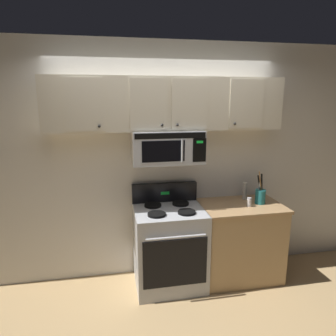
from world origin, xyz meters
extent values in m
plane|color=tan|center=(0.00, 0.00, 0.00)|extent=(8.00, 8.00, 0.00)
cube|color=silver|center=(0.00, 0.79, 1.35)|extent=(5.20, 0.10, 2.70)
cube|color=#B7BABF|center=(0.00, 0.42, 0.45)|extent=(0.76, 0.64, 0.90)
cube|color=black|center=(0.00, 0.09, 0.44)|extent=(0.67, 0.01, 0.52)
cylinder|color=#B7BABF|center=(0.00, 0.06, 0.74)|extent=(0.61, 0.03, 0.03)
cube|color=black|center=(0.00, 0.70, 1.01)|extent=(0.76, 0.07, 0.22)
cube|color=#19D83F|center=(0.00, 0.67, 1.01)|extent=(0.10, 0.00, 0.04)
cylinder|color=black|center=(-0.16, 0.28, 0.91)|extent=(0.19, 0.19, 0.02)
cylinder|color=black|center=(0.16, 0.28, 0.91)|extent=(0.19, 0.19, 0.02)
cylinder|color=black|center=(-0.16, 0.56, 0.91)|extent=(0.19, 0.19, 0.02)
cylinder|color=black|center=(0.16, 0.56, 0.91)|extent=(0.19, 0.19, 0.02)
cube|color=#B7BABF|center=(0.00, 0.54, 1.57)|extent=(0.76, 0.39, 0.35)
cube|color=black|center=(0.00, 0.35, 1.72)|extent=(0.73, 0.01, 0.06)
cube|color=#B7BABF|center=(-0.07, 0.35, 1.56)|extent=(0.49, 0.01, 0.25)
cube|color=black|center=(-0.08, 0.34, 1.56)|extent=(0.44, 0.01, 0.22)
cube|color=black|center=(0.30, 0.35, 1.56)|extent=(0.14, 0.01, 0.25)
cube|color=#19D83F|center=(0.30, 0.34, 1.65)|extent=(0.07, 0.00, 0.03)
cylinder|color=#B7BABF|center=(0.11, 0.32, 1.56)|extent=(0.02, 0.02, 0.23)
cube|color=beige|center=(0.00, 0.57, 2.02)|extent=(2.50, 0.33, 0.55)
cube|color=beige|center=(-0.83, 0.40, 2.02)|extent=(0.38, 0.01, 0.51)
sphere|color=black|center=(-0.70, 0.39, 1.82)|extent=(0.03, 0.03, 0.03)
cube|color=beige|center=(-0.21, 0.40, 2.02)|extent=(0.38, 0.01, 0.51)
sphere|color=black|center=(-0.08, 0.39, 1.82)|extent=(0.03, 0.03, 0.03)
cube|color=beige|center=(0.21, 0.40, 2.02)|extent=(0.38, 0.01, 0.51)
sphere|color=black|center=(0.08, 0.39, 1.82)|extent=(0.03, 0.03, 0.03)
cube|color=beige|center=(0.83, 0.40, 2.02)|extent=(0.38, 0.01, 0.51)
sphere|color=black|center=(0.70, 0.39, 1.82)|extent=(0.03, 0.03, 0.03)
cube|color=tan|center=(0.84, 0.43, 0.43)|extent=(0.90, 0.62, 0.86)
cube|color=tan|center=(0.84, 0.43, 0.88)|extent=(0.93, 0.65, 0.03)
cylinder|color=teal|center=(1.07, 0.42, 0.98)|extent=(0.12, 0.12, 0.16)
cylinder|color=#A87A47|center=(1.05, 0.40, 1.14)|extent=(0.07, 0.03, 0.30)
cylinder|color=black|center=(1.07, 0.42, 1.12)|extent=(0.06, 0.06, 0.27)
cylinder|color=#BCBCC1|center=(1.06, 0.43, 1.11)|extent=(0.04, 0.06, 0.25)
cylinder|color=black|center=(1.06, 0.44, 1.11)|extent=(0.06, 0.04, 0.24)
cylinder|color=white|center=(0.90, 0.35, 0.94)|extent=(0.05, 0.05, 0.09)
cylinder|color=#B7BABF|center=(0.90, 0.35, 0.99)|extent=(0.05, 0.05, 0.02)
cylinder|color=#B7B2A8|center=(0.95, 0.60, 1.00)|extent=(0.05, 0.05, 0.20)
camera|label=1|loc=(-0.62, -2.68, 2.10)|focal=32.89mm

